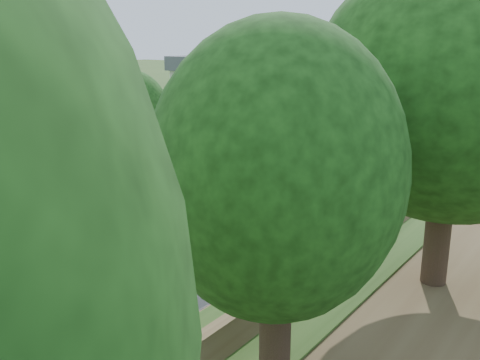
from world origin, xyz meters
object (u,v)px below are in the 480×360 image
Objects in this scene: station_building at (228,102)px; signal_farside at (421,149)px; lamppost_far at (188,182)px; signal_platform at (102,172)px.

signal_farside is at bearing -26.70° from station_building.
station_building is at bearing 121.52° from lamppost_far.
lamppost_far is 0.64× the size of signal_farside.
station_building is 1.32× the size of signal_farside.
lamppost_far is at bearing -58.48° from station_building.
station_building is at bearing 153.30° from signal_farside.
station_building is 2.05× the size of lamppost_far.
station_building is 25.53m from signal_platform.
signal_farside is (9.88, 6.67, 1.85)m from lamppost_far.
station_building reaches higher than signal_platform.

